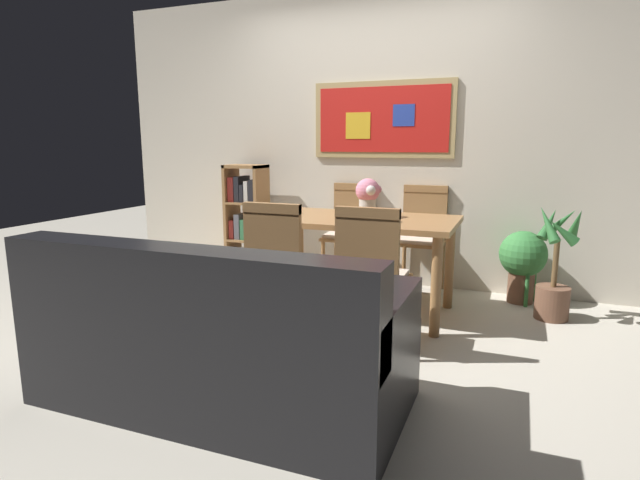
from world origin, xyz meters
The scene contains 13 objects.
ground_plane centered at (0.00, 0.00, 0.00)m, with size 12.00×12.00×0.00m, color beige.
wall_back_with_painting centered at (0.00, 1.51, 1.30)m, with size 5.20×0.14×2.60m.
dining_table centered at (0.13, 0.58, 0.62)m, with size 1.43×0.82×0.72m.
dining_chair_far_left centered at (-0.18, 1.31, 0.54)m, with size 0.40×0.41×0.91m.
dining_chair_far_right centered at (0.47, 1.33, 0.54)m, with size 0.40×0.41×0.91m.
dining_chair_near_left centered at (-0.17, -0.16, 0.54)m, with size 0.40×0.41×0.91m.
dining_chair_near_right centered at (0.43, -0.15, 0.54)m, with size 0.40×0.41×0.91m.
leather_couch centered at (-0.09, -1.04, 0.31)m, with size 1.80×0.84×0.84m.
bookshelf centered at (-1.19, 1.21, 0.50)m, with size 0.36×0.28×1.07m.
potted_ivy centered at (1.29, 1.26, 0.35)m, with size 0.37×0.37×0.60m.
potted_palm centered at (1.51, 0.92, 0.34)m, with size 0.35×0.34×0.85m.
flower_vase centered at (0.18, 0.62, 0.89)m, with size 0.19×0.19×0.29m.
tv_remote centered at (0.44, 0.43, 0.73)m, with size 0.05×0.16×0.02m.
Camera 1 is at (1.23, -3.02, 1.27)m, focal length 28.59 mm.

